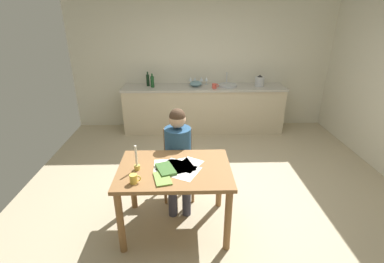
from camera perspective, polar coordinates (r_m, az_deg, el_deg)
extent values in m
cube|color=tan|center=(3.78, 4.57, -12.97)|extent=(5.20, 5.20, 0.04)
cube|color=beige|center=(5.72, 2.25, 14.01)|extent=(5.20, 0.12, 2.60)
cube|color=beige|center=(5.58, 2.35, 4.56)|extent=(3.09, 0.60, 0.86)
cube|color=#B7B2A8|center=(5.45, 2.43, 9.05)|extent=(3.13, 0.64, 0.04)
cube|color=olive|center=(2.87, -3.62, -7.83)|extent=(1.16, 0.81, 0.04)
cylinder|color=olive|center=(2.88, -14.52, -17.70)|extent=(0.07, 0.07, 0.70)
cylinder|color=olive|center=(2.84, 7.39, -17.70)|extent=(0.07, 0.07, 0.70)
cylinder|color=olive|center=(3.42, -12.14, -10.20)|extent=(0.07, 0.07, 0.70)
cylinder|color=olive|center=(3.38, 5.64, -10.10)|extent=(0.07, 0.07, 0.70)
cube|color=olive|center=(3.51, -2.81, -6.70)|extent=(0.42, 0.42, 0.04)
cube|color=olive|center=(3.58, -2.95, -2.31)|extent=(0.36, 0.04, 0.40)
cylinder|color=olive|center=(3.49, -5.51, -11.48)|extent=(0.04, 0.04, 0.45)
cylinder|color=olive|center=(3.50, 0.17, -11.31)|extent=(0.04, 0.04, 0.45)
cylinder|color=olive|center=(3.78, -5.42, -8.56)|extent=(0.04, 0.04, 0.45)
cylinder|color=olive|center=(3.78, -0.21, -8.41)|extent=(0.04, 0.04, 0.45)
cylinder|color=navy|center=(3.38, -2.90, -3.27)|extent=(0.33, 0.33, 0.50)
sphere|color=#D8AD8C|center=(3.24, -3.03, 2.45)|extent=(0.20, 0.20, 0.20)
sphere|color=#473323|center=(3.22, -3.04, 3.12)|extent=(0.19, 0.19, 0.19)
cylinder|color=#383847|center=(3.33, -4.13, -8.62)|extent=(0.15, 0.39, 0.13)
cylinder|color=#383847|center=(3.30, -4.00, -13.68)|extent=(0.10, 0.10, 0.45)
cylinder|color=#383847|center=(3.33, -1.35, -8.54)|extent=(0.15, 0.39, 0.13)
cylinder|color=#383847|center=(3.30, -1.14, -13.59)|extent=(0.10, 0.10, 0.45)
cylinder|color=#F2CC4C|center=(2.66, -11.96, -9.52)|extent=(0.07, 0.07, 0.09)
torus|color=#F2CC4C|center=(2.65, -11.10, -9.45)|extent=(0.06, 0.01, 0.06)
cylinder|color=gold|center=(2.87, -11.23, -7.26)|extent=(0.06, 0.06, 0.05)
cylinder|color=white|center=(2.80, -11.44, -4.90)|extent=(0.02, 0.02, 0.22)
cube|color=#789C46|center=(2.69, -6.10, -9.60)|extent=(0.20, 0.27, 0.02)
cube|color=#3C652D|center=(2.82, -5.44, -7.74)|extent=(0.24, 0.30, 0.03)
cube|color=white|center=(2.89, -5.75, -7.17)|extent=(0.22, 0.31, 0.00)
cube|color=white|center=(2.91, -0.65, -6.84)|extent=(0.34, 0.36, 0.00)
cube|color=white|center=(2.90, -1.98, -6.97)|extent=(0.30, 0.35, 0.00)
cube|color=white|center=(2.78, -1.08, -8.37)|extent=(0.32, 0.36, 0.00)
cube|color=white|center=(2.89, -4.19, -7.11)|extent=(0.33, 0.36, 0.00)
cylinder|color=#B2B7BC|center=(5.49, 7.34, 9.42)|extent=(0.36, 0.36, 0.04)
cylinder|color=silver|center=(5.62, 7.15, 10.80)|extent=(0.02, 0.02, 0.24)
cylinder|color=black|center=(5.53, -9.06, 10.37)|extent=(0.06, 0.06, 0.22)
cylinder|color=black|center=(5.50, -9.15, 11.76)|extent=(0.03, 0.03, 0.05)
cylinder|color=#194C23|center=(5.41, -8.17, 10.08)|extent=(0.07, 0.07, 0.21)
cylinder|color=#194C23|center=(5.38, -8.25, 11.42)|extent=(0.03, 0.03, 0.05)
ellipsoid|color=#668C99|center=(5.43, 0.79, 9.82)|extent=(0.24, 0.24, 0.11)
cylinder|color=#B7BABF|center=(5.61, 13.74, 9.97)|extent=(0.18, 0.18, 0.18)
cone|color=#262628|center=(5.58, 13.84, 11.07)|extent=(0.11, 0.11, 0.04)
cylinder|color=silver|center=(5.59, 2.97, 9.64)|extent=(0.06, 0.06, 0.00)
cylinder|color=silver|center=(5.59, 2.98, 10.01)|extent=(0.01, 0.01, 0.07)
cone|color=silver|center=(5.57, 2.99, 10.76)|extent=(0.07, 0.07, 0.08)
cylinder|color=silver|center=(5.59, 1.92, 9.64)|extent=(0.06, 0.06, 0.00)
cylinder|color=silver|center=(5.58, 1.92, 10.01)|extent=(0.01, 0.01, 0.07)
cone|color=silver|center=(5.56, 1.93, 10.76)|extent=(0.07, 0.07, 0.08)
cylinder|color=silver|center=(5.58, 0.60, 9.63)|extent=(0.06, 0.06, 0.00)
cylinder|color=silver|center=(5.57, 0.60, 10.00)|extent=(0.01, 0.01, 0.07)
cone|color=silver|center=(5.56, 0.60, 10.76)|extent=(0.07, 0.07, 0.08)
cylinder|color=silver|center=(5.58, -0.31, 9.63)|extent=(0.06, 0.06, 0.00)
cylinder|color=silver|center=(5.57, -0.31, 10.00)|extent=(0.01, 0.01, 0.07)
cone|color=silver|center=(5.55, -0.32, 10.75)|extent=(0.07, 0.07, 0.08)
cylinder|color=#D84C3F|center=(5.31, 4.61, 9.33)|extent=(0.09, 0.09, 0.09)
torus|color=#D84C3F|center=(5.31, 5.15, 9.37)|extent=(0.06, 0.01, 0.06)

